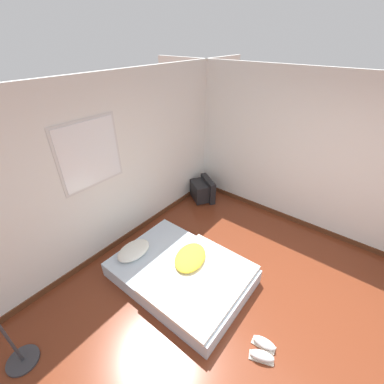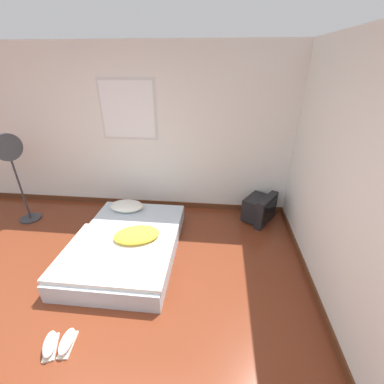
{
  "view_description": "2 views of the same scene",
  "coord_description": "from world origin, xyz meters",
  "views": [
    {
      "loc": [
        -1.7,
        -0.19,
        2.99
      ],
      "look_at": [
        1.06,
        1.99,
        0.8
      ],
      "focal_mm": 24.0,
      "sensor_mm": 36.0,
      "label": 1
    },
    {
      "loc": [
        1.28,
        -1.2,
        2.32
      ],
      "look_at": [
        0.95,
        1.99,
        0.68
      ],
      "focal_mm": 24.0,
      "sensor_mm": 36.0,
      "label": 2
    }
  ],
  "objects": [
    {
      "name": "crt_tv",
      "position": [
        1.99,
        2.44,
        0.22
      ],
      "size": [
        0.59,
        0.63,
        0.45
      ],
      "color": "black",
      "rests_on": "ground_plane"
    },
    {
      "name": "wall_back",
      "position": [
        -0.0,
        2.77,
        1.29
      ],
      "size": [
        7.26,
        0.08,
        2.6
      ],
      "color": "white",
      "rests_on": "ground_plane"
    },
    {
      "name": "sneaker_pair",
      "position": [
        -0.07,
        0.11,
        0.05
      ],
      "size": [
        0.31,
        0.32,
        0.1
      ],
      "color": "silver",
      "rests_on": "ground_plane"
    },
    {
      "name": "wall_right",
      "position": [
        2.46,
        0.0,
        1.29
      ],
      "size": [
        0.08,
        7.88,
        2.6
      ],
      "color": "white",
      "rests_on": "ground_plane"
    },
    {
      "name": "mattress_bed",
      "position": [
        0.12,
        1.44,
        0.15
      ],
      "size": [
        1.32,
        1.84,
        0.38
      ],
      "color": "silver",
      "rests_on": "ground_plane"
    },
    {
      "name": "ground_plane",
      "position": [
        0.0,
        0.0,
        0.0
      ],
      "size": [
        20.0,
        20.0,
        0.0
      ],
      "primitive_type": "plane",
      "color": "maroon"
    }
  ]
}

